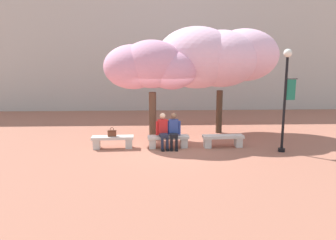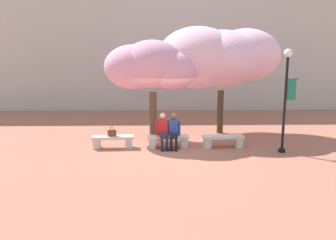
# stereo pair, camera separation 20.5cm
# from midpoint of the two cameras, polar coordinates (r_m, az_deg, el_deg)

# --- Properties ---
(ground_plane) EXTENTS (100.00, 100.00, 0.00)m
(ground_plane) POSITION_cam_midpoint_polar(r_m,az_deg,el_deg) (12.10, 0.51, -4.83)
(ground_plane) COLOR #9E604C
(building_facade) EXTENTS (28.00, 4.00, 8.67)m
(building_facade) POSITION_cam_midpoint_polar(r_m,az_deg,el_deg) (22.62, -0.40, 13.40)
(building_facade) COLOR #B7B2A8
(building_facade) RESTS_ON ground
(stone_bench_west_end) EXTENTS (1.53, 0.49, 0.45)m
(stone_bench_west_end) POSITION_cam_midpoint_polar(r_m,az_deg,el_deg) (12.13, -9.12, -3.50)
(stone_bench_west_end) COLOR beige
(stone_bench_west_end) RESTS_ON ground
(stone_bench_near_west) EXTENTS (1.53, 0.49, 0.45)m
(stone_bench_near_west) POSITION_cam_midpoint_polar(r_m,az_deg,el_deg) (12.03, 0.51, -3.49)
(stone_bench_near_west) COLOR beige
(stone_bench_near_west) RESTS_ON ground
(stone_bench_center) EXTENTS (1.53, 0.49, 0.45)m
(stone_bench_center) POSITION_cam_midpoint_polar(r_m,az_deg,el_deg) (12.26, 10.04, -3.38)
(stone_bench_center) COLOR beige
(stone_bench_center) RESTS_ON ground
(person_seated_left) EXTENTS (0.50, 0.72, 1.29)m
(person_seated_left) POSITION_cam_midpoint_polar(r_m,az_deg,el_deg) (11.88, -0.39, -1.66)
(person_seated_left) COLOR black
(person_seated_left) RESTS_ON ground
(person_seated_right) EXTENTS (0.51, 0.69, 1.29)m
(person_seated_right) POSITION_cam_midpoint_polar(r_m,az_deg,el_deg) (11.89, 1.48, -1.65)
(person_seated_right) COLOR black
(person_seated_right) RESTS_ON ground
(handbag) EXTENTS (0.30, 0.15, 0.34)m
(handbag) POSITION_cam_midpoint_polar(r_m,az_deg,el_deg) (12.06, -9.24, -2.19)
(handbag) COLOR brown
(handbag) RESTS_ON stone_bench_west_end
(cherry_tree_main) EXTENTS (3.66, 2.46, 3.95)m
(cherry_tree_main) POSITION_cam_midpoint_polar(r_m,az_deg,el_deg) (12.96, -2.70, 9.24)
(cherry_tree_main) COLOR #513828
(cherry_tree_main) RESTS_ON ground
(cherry_tree_secondary) EXTENTS (5.29, 3.55, 4.55)m
(cherry_tree_secondary) POSITION_cam_midpoint_polar(r_m,az_deg,el_deg) (14.30, 9.12, 10.68)
(cherry_tree_secondary) COLOR #473323
(cherry_tree_secondary) RESTS_ON ground
(lamp_post_with_banner) EXTENTS (0.54, 0.28, 3.55)m
(lamp_post_with_banner) POSITION_cam_midpoint_polar(r_m,az_deg,el_deg) (11.87, 20.33, 4.76)
(lamp_post_with_banner) COLOR black
(lamp_post_with_banner) RESTS_ON ground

